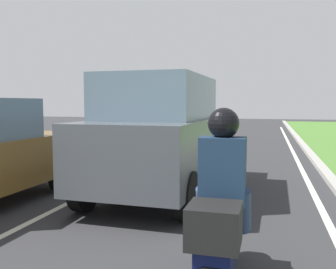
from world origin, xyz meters
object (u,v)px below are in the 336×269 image
Objects in this scene: rider_person at (223,169)px; motorcycle at (221,238)px; car_suv_ahead at (162,135)px; car_hatchback_far at (119,128)px.

motorcycle is at bearing -89.85° from rider_person.
motorcycle is 0.62m from rider_person.
car_suv_ahead reaches higher than rider_person.
car_hatchback_far is 10.33m from motorcycle.
rider_person reaches higher than motorcycle.
car_hatchback_far is (-3.21, 5.50, -0.28)m from car_suv_ahead.
rider_person is (4.83, -9.07, 0.31)m from car_hatchback_far.
car_suv_ahead is at bearing -58.13° from car_hatchback_far.
car_hatchback_far reaches higher than rider_person.
rider_person is at bearing -64.30° from car_suv_ahead.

